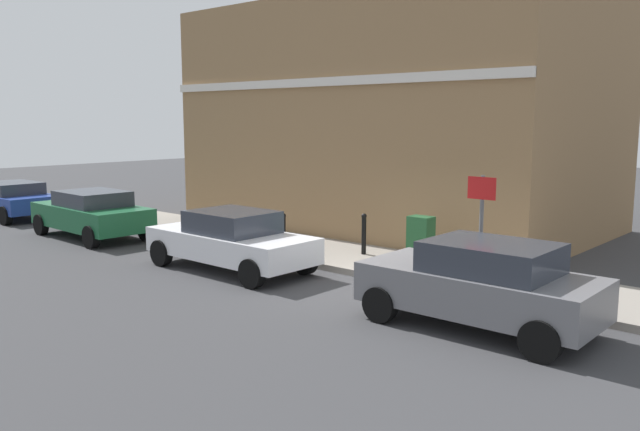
# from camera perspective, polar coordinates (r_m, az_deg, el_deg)

# --- Properties ---
(ground) EXTENTS (80.00, 80.00, 0.00)m
(ground) POSITION_cam_1_polar(r_m,az_deg,el_deg) (13.84, 4.45, -6.37)
(ground) COLOR #38383A
(sidewalk) EXTENTS (2.63, 30.00, 0.15)m
(sidewalk) POSITION_cam_1_polar(r_m,az_deg,el_deg) (19.16, -6.56, -1.99)
(sidewalk) COLOR gray
(sidewalk) RESTS_ON ground
(corner_building) EXTENTS (7.92, 12.53, 7.04)m
(corner_building) POSITION_cam_1_polar(r_m,az_deg,el_deg) (21.64, 6.90, 8.37)
(corner_building) COLOR olive
(corner_building) RESTS_ON ground
(car_grey) EXTENTS (1.92, 4.00, 1.51)m
(car_grey) POSITION_cam_1_polar(r_m,az_deg,el_deg) (11.38, 13.95, -5.77)
(car_grey) COLOR slate
(car_grey) RESTS_ON ground
(car_white) EXTENTS (1.87, 4.32, 1.42)m
(car_white) POSITION_cam_1_polar(r_m,az_deg,el_deg) (15.41, -7.77, -2.12)
(car_white) COLOR silver
(car_white) RESTS_ON ground
(car_green) EXTENTS (2.04, 4.28, 1.41)m
(car_green) POSITION_cam_1_polar(r_m,az_deg,el_deg) (20.61, -19.32, 0.21)
(car_green) COLOR #195933
(car_green) RESTS_ON ground
(car_blue) EXTENTS (1.93, 4.02, 1.30)m
(car_blue) POSITION_cam_1_polar(r_m,az_deg,el_deg) (25.78, -25.37, 1.33)
(car_blue) COLOR navy
(car_blue) RESTS_ON ground
(utility_cabinet) EXTENTS (0.46, 0.61, 1.15)m
(utility_cabinet) POSITION_cam_1_polar(r_m,az_deg,el_deg) (15.35, 8.78, -2.36)
(utility_cabinet) COLOR #1E4C28
(utility_cabinet) RESTS_ON sidewalk
(bollard_near_cabinet) EXTENTS (0.14, 0.14, 1.04)m
(bollard_near_cabinet) POSITION_cam_1_polar(r_m,az_deg,el_deg) (16.41, 3.86, -1.49)
(bollard_near_cabinet) COLOR black
(bollard_near_cabinet) RESTS_ON sidewalk
(bollard_far_kerb) EXTENTS (0.14, 0.14, 1.04)m
(bollard_far_kerb) POSITION_cam_1_polar(r_m,az_deg,el_deg) (16.45, -3.22, -1.46)
(bollard_far_kerb) COLOR black
(bollard_far_kerb) RESTS_ON sidewalk
(street_sign) EXTENTS (0.08, 0.60, 2.30)m
(street_sign) POSITION_cam_1_polar(r_m,az_deg,el_deg) (13.13, 13.92, 0.00)
(street_sign) COLOR #59595B
(street_sign) RESTS_ON sidewalk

